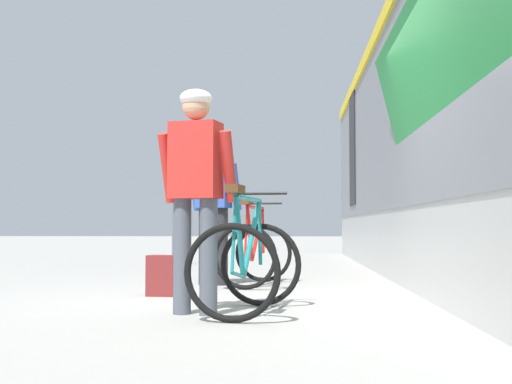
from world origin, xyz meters
The scene contains 7 objects.
ground_plane centered at (0.00, 0.00, 0.00)m, with size 80.00×80.00×0.00m, color #A09E99.
cyclist_near_in_blue centered at (-0.70, 1.93, 1.05)m, with size 0.66×0.42×1.76m.
cyclist_far_in_red centered at (-0.53, -0.69, 1.05)m, with size 0.65×0.40×1.76m.
bicycle_near_red centered at (-0.21, 1.84, 0.40)m, with size 0.87×1.17×0.99m.
bicycle_far_teal centered at (-0.13, -0.63, 0.40)m, with size 0.86×1.17×0.99m.
backpack_on_platform centered at (-1.06, 0.65, 0.20)m, with size 0.28×0.18×0.40m, color maroon.
platform_sign_post centered at (-1.87, 5.89, 1.62)m, with size 0.08×0.70×2.40m.
Camera 1 is at (0.22, -5.85, 0.68)m, focal length 46.69 mm.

